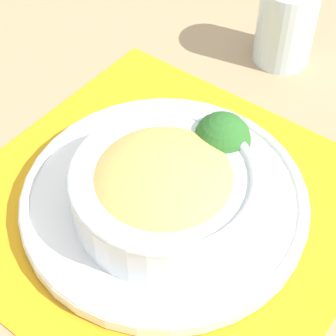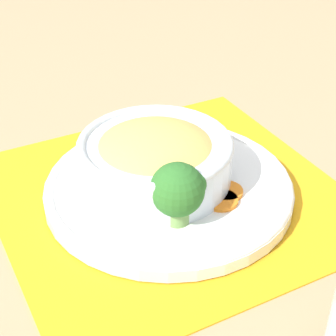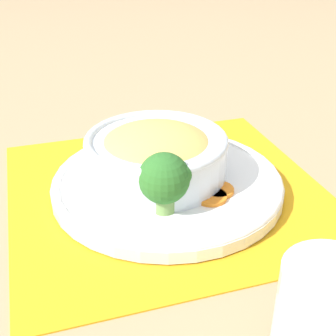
# 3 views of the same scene
# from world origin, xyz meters

# --- Properties ---
(ground_plane) EXTENTS (4.00, 4.00, 0.00)m
(ground_plane) POSITION_xyz_m (0.00, 0.00, 0.00)
(ground_plane) COLOR tan
(placemat) EXTENTS (0.46, 0.45, 0.00)m
(placemat) POSITION_xyz_m (0.00, 0.00, 0.00)
(placemat) COLOR orange
(placemat) RESTS_ON ground_plane
(plate) EXTENTS (0.31, 0.31, 0.02)m
(plate) POSITION_xyz_m (0.00, 0.00, 0.02)
(plate) COLOR white
(plate) RESTS_ON placemat
(bowl) EXTENTS (0.19, 0.19, 0.07)m
(bowl) POSITION_xyz_m (0.01, -0.02, 0.05)
(bowl) COLOR silver
(bowl) RESTS_ON plate
(broccoli_floret) EXTENTS (0.06, 0.06, 0.07)m
(broccoli_floret) POSITION_xyz_m (0.03, 0.07, 0.06)
(broccoli_floret) COLOR #759E51
(broccoli_floret) RESTS_ON plate
(carrot_slice_near) EXTENTS (0.04, 0.04, 0.01)m
(carrot_slice_near) POSITION_xyz_m (-0.03, 0.07, 0.02)
(carrot_slice_near) COLOR orange
(carrot_slice_near) RESTS_ON plate
(carrot_slice_middle) EXTENTS (0.04, 0.04, 0.01)m
(carrot_slice_middle) POSITION_xyz_m (-0.05, 0.05, 0.02)
(carrot_slice_middle) COLOR orange
(carrot_slice_middle) RESTS_ON plate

